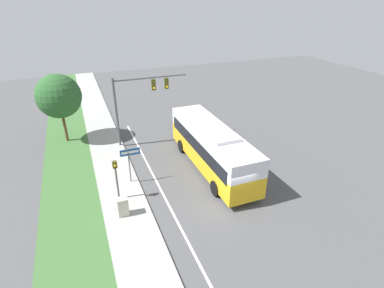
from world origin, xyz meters
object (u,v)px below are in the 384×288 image
object	(u,v)px
bus	(212,145)
pedestrian_signal	(116,174)
utility_cabinet	(123,207)
signal_gantry	(138,96)
street_sign	(130,159)

from	to	relation	value
bus	pedestrian_signal	size ratio (longest dim) A/B	3.70
bus	pedestrian_signal	bearing A→B (deg)	-168.48
pedestrian_signal	bus	bearing A→B (deg)	11.52
bus	utility_cabinet	xyz separation A→B (m)	(-7.27, -3.20, -1.21)
signal_gantry	utility_cabinet	bearing A→B (deg)	-109.39
signal_gantry	pedestrian_signal	distance (m)	8.78
street_sign	utility_cabinet	size ratio (longest dim) A/B	2.31
bus	pedestrian_signal	distance (m)	7.42
pedestrian_signal	street_sign	xyz separation A→B (m)	(1.19, 1.69, -0.03)
bus	street_sign	xyz separation A→B (m)	(-6.08, 0.21, 0.03)
signal_gantry	pedestrian_signal	world-z (taller)	signal_gantry
bus	street_sign	world-z (taller)	bus
bus	street_sign	distance (m)	6.08
signal_gantry	pedestrian_signal	xyz separation A→B (m)	(-3.33, -7.77, -2.36)
signal_gantry	utility_cabinet	xyz separation A→B (m)	(-3.34, -9.49, -3.63)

